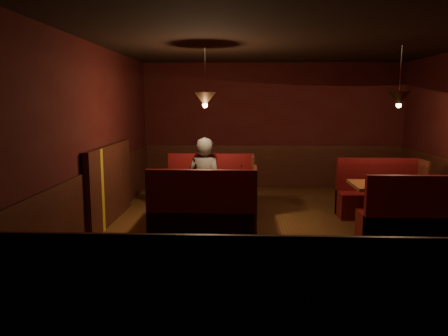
{
  "coord_description": "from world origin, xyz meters",
  "views": [
    {
      "loc": [
        -0.71,
        -6.7,
        2.01
      ],
      "look_at": [
        -1.0,
        0.27,
        0.95
      ],
      "focal_mm": 35.0,
      "sensor_mm": 36.0,
      "label": 1
    }
  ],
  "objects_px": {
    "diner_a": "(205,167)",
    "second_bench_far": "(379,198)",
    "main_bench_far": "(211,194)",
    "diner_b": "(204,192)",
    "second_bench_near": "(413,222)",
    "main_table": "(207,190)",
    "second_table": "(393,196)",
    "main_bench_near": "(203,217)"
  },
  "relations": [
    {
      "from": "main_table",
      "to": "diner_b",
      "type": "distance_m",
      "value": 0.69
    },
    {
      "from": "main_table",
      "to": "second_bench_near",
      "type": "distance_m",
      "value": 3.14
    },
    {
      "from": "main_table",
      "to": "second_bench_far",
      "type": "bearing_deg",
      "value": 12.22
    },
    {
      "from": "main_table",
      "to": "main_bench_near",
      "type": "bearing_deg",
      "value": -88.82
    },
    {
      "from": "second_bench_near",
      "to": "diner_b",
      "type": "relative_size",
      "value": 1.03
    },
    {
      "from": "second_bench_far",
      "to": "second_table",
      "type": "bearing_deg",
      "value": -92.2
    },
    {
      "from": "main_bench_far",
      "to": "second_bench_near",
      "type": "xyz_separation_m",
      "value": [
        2.98,
        -1.71,
        -0.01
      ]
    },
    {
      "from": "main_table",
      "to": "diner_b",
      "type": "bearing_deg",
      "value": -89.03
    },
    {
      "from": "main_bench_far",
      "to": "second_bench_far",
      "type": "bearing_deg",
      "value": -3.05
    },
    {
      "from": "main_table",
      "to": "main_bench_far",
      "type": "bearing_deg",
      "value": 88.82
    },
    {
      "from": "main_table",
      "to": "main_bench_far",
      "type": "distance_m",
      "value": 0.85
    },
    {
      "from": "main_bench_far",
      "to": "main_bench_near",
      "type": "distance_m",
      "value": 1.62
    },
    {
      "from": "diner_a",
      "to": "second_bench_far",
      "type": "bearing_deg",
      "value": -160.16
    },
    {
      "from": "second_table",
      "to": "main_bench_far",
      "type": "bearing_deg",
      "value": 162.45
    },
    {
      "from": "main_table",
      "to": "main_bench_far",
      "type": "height_order",
      "value": "main_bench_far"
    },
    {
      "from": "main_bench_far",
      "to": "second_bench_near",
      "type": "distance_m",
      "value": 3.44
    },
    {
      "from": "second_table",
      "to": "diner_b",
      "type": "distance_m",
      "value": 3.02
    },
    {
      "from": "diner_a",
      "to": "diner_b",
      "type": "relative_size",
      "value": 1.26
    },
    {
      "from": "main_bench_near",
      "to": "second_bench_near",
      "type": "distance_m",
      "value": 2.99
    },
    {
      "from": "main_bench_near",
      "to": "diner_a",
      "type": "bearing_deg",
      "value": 93.78
    },
    {
      "from": "second_bench_far",
      "to": "diner_a",
      "type": "bearing_deg",
      "value": -179.3
    },
    {
      "from": "main_bench_far",
      "to": "diner_b",
      "type": "bearing_deg",
      "value": -90.19
    },
    {
      "from": "second_bench_far",
      "to": "diner_b",
      "type": "relative_size",
      "value": 1.03
    },
    {
      "from": "second_table",
      "to": "diner_a",
      "type": "distance_m",
      "value": 3.15
    },
    {
      "from": "main_table",
      "to": "main_bench_near",
      "type": "xyz_separation_m",
      "value": [
        0.02,
        -0.81,
        -0.25
      ]
    },
    {
      "from": "second_table",
      "to": "main_table",
      "type": "bearing_deg",
      "value": 177.58
    },
    {
      "from": "main_table",
      "to": "diner_a",
      "type": "relative_size",
      "value": 0.82
    },
    {
      "from": "main_bench_far",
      "to": "main_bench_near",
      "type": "height_order",
      "value": "same"
    },
    {
      "from": "main_table",
      "to": "second_bench_far",
      "type": "distance_m",
      "value": 3.08
    },
    {
      "from": "main_bench_far",
      "to": "diner_a",
      "type": "distance_m",
      "value": 0.58
    },
    {
      "from": "second_bench_near",
      "to": "diner_b",
      "type": "height_order",
      "value": "diner_b"
    },
    {
      "from": "main_bench_far",
      "to": "second_bench_near",
      "type": "relative_size",
      "value": 1.09
    },
    {
      "from": "second_bench_far",
      "to": "diner_a",
      "type": "relative_size",
      "value": 0.82
    },
    {
      "from": "main_table",
      "to": "second_table",
      "type": "xyz_separation_m",
      "value": [
        2.97,
        -0.13,
        -0.05
      ]
    },
    {
      "from": "diner_b",
      "to": "main_bench_far",
      "type": "bearing_deg",
      "value": 86.15
    },
    {
      "from": "main_bench_far",
      "to": "diner_b",
      "type": "relative_size",
      "value": 1.13
    },
    {
      "from": "diner_b",
      "to": "second_bench_far",
      "type": "bearing_deg",
      "value": 20.4
    },
    {
      "from": "second_bench_far",
      "to": "diner_a",
      "type": "height_order",
      "value": "diner_a"
    },
    {
      "from": "main_bench_far",
      "to": "diner_a",
      "type": "height_order",
      "value": "diner_a"
    },
    {
      "from": "main_table",
      "to": "second_bench_near",
      "type": "bearing_deg",
      "value": -16.71
    },
    {
      "from": "main_table",
      "to": "diner_a",
      "type": "height_order",
      "value": "diner_a"
    },
    {
      "from": "second_bench_near",
      "to": "main_table",
      "type": "bearing_deg",
      "value": 163.29
    }
  ]
}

